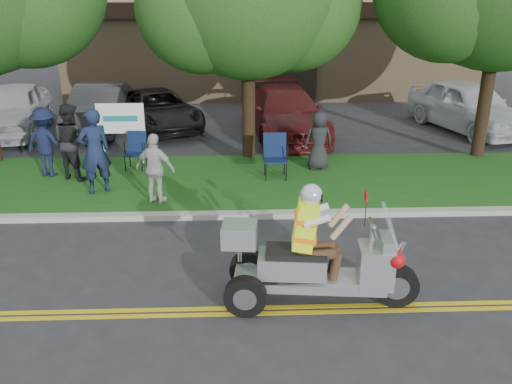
{
  "coord_description": "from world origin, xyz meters",
  "views": [
    {
      "loc": [
        0.13,
        -7.54,
        4.64
      ],
      "look_at": [
        0.5,
        2.0,
        0.98
      ],
      "focal_mm": 38.0,
      "sensor_mm": 36.0,
      "label": 1
    }
  ],
  "objects_px": {
    "spectator_adult_right": "(155,169)",
    "parked_car_far_right": "(468,106)",
    "spectator_adult_mid": "(71,141)",
    "parked_car_far_left": "(13,110)",
    "spectator_adult_left": "(95,151)",
    "parked_car_mid": "(158,110)",
    "lawn_chair_b": "(136,148)",
    "parked_car_right": "(286,113)",
    "trike_scooter": "(311,263)",
    "lawn_chair_a": "(275,153)",
    "parked_car_left": "(99,108)"
  },
  "relations": [
    {
      "from": "spectator_adult_right",
      "to": "parked_car_far_right",
      "type": "height_order",
      "value": "spectator_adult_right"
    },
    {
      "from": "spectator_adult_mid",
      "to": "spectator_adult_right",
      "type": "height_order",
      "value": "spectator_adult_mid"
    },
    {
      "from": "parked_car_far_left",
      "to": "spectator_adult_left",
      "type": "bearing_deg",
      "value": -62.37
    },
    {
      "from": "parked_car_mid",
      "to": "parked_car_far_right",
      "type": "bearing_deg",
      "value": -27.59
    },
    {
      "from": "lawn_chair_b",
      "to": "parked_car_right",
      "type": "bearing_deg",
      "value": 46.57
    },
    {
      "from": "trike_scooter",
      "to": "parked_car_right",
      "type": "distance_m",
      "value": 9.99
    },
    {
      "from": "lawn_chair_a",
      "to": "parked_car_far_left",
      "type": "height_order",
      "value": "parked_car_far_left"
    },
    {
      "from": "trike_scooter",
      "to": "spectator_adult_mid",
      "type": "xyz_separation_m",
      "value": [
        -5.17,
        5.77,
        0.36
      ]
    },
    {
      "from": "trike_scooter",
      "to": "parked_car_far_right",
      "type": "bearing_deg",
      "value": 63.11
    },
    {
      "from": "spectator_adult_left",
      "to": "spectator_adult_right",
      "type": "height_order",
      "value": "spectator_adult_left"
    },
    {
      "from": "parked_car_left",
      "to": "parked_car_far_right",
      "type": "relative_size",
      "value": 0.93
    },
    {
      "from": "spectator_adult_left",
      "to": "parked_car_left",
      "type": "distance_m",
      "value": 6.43
    },
    {
      "from": "trike_scooter",
      "to": "parked_car_mid",
      "type": "xyz_separation_m",
      "value": [
        -3.75,
        11.16,
        -0.04
      ]
    },
    {
      "from": "parked_car_left",
      "to": "parked_car_far_right",
      "type": "distance_m",
      "value": 12.42
    },
    {
      "from": "parked_car_mid",
      "to": "spectator_adult_right",
      "type": "bearing_deg",
      "value": -106.65
    },
    {
      "from": "spectator_adult_mid",
      "to": "parked_car_right",
      "type": "xyz_separation_m",
      "value": [
        5.68,
        4.21,
        -0.28
      ]
    },
    {
      "from": "parked_car_far_left",
      "to": "parked_car_right",
      "type": "bearing_deg",
      "value": -11.2
    },
    {
      "from": "spectator_adult_left",
      "to": "parked_car_mid",
      "type": "bearing_deg",
      "value": -124.07
    },
    {
      "from": "spectator_adult_right",
      "to": "spectator_adult_mid",
      "type": "bearing_deg",
      "value": -16.34
    },
    {
      "from": "lawn_chair_b",
      "to": "parked_car_mid",
      "type": "height_order",
      "value": "parked_car_mid"
    },
    {
      "from": "trike_scooter",
      "to": "parked_car_far_left",
      "type": "distance_m",
      "value": 13.54
    },
    {
      "from": "parked_car_mid",
      "to": "parked_car_far_right",
      "type": "height_order",
      "value": "parked_car_far_right"
    },
    {
      "from": "spectator_adult_right",
      "to": "parked_car_far_right",
      "type": "distance_m",
      "value": 11.52
    },
    {
      "from": "lawn_chair_a",
      "to": "lawn_chair_b",
      "type": "xyz_separation_m",
      "value": [
        -3.59,
        0.81,
        -0.07
      ]
    },
    {
      "from": "lawn_chair_b",
      "to": "spectator_adult_right",
      "type": "height_order",
      "value": "spectator_adult_right"
    },
    {
      "from": "parked_car_far_left",
      "to": "trike_scooter",
      "type": "bearing_deg",
      "value": -58.74
    },
    {
      "from": "trike_scooter",
      "to": "spectator_adult_mid",
      "type": "distance_m",
      "value": 7.76
    },
    {
      "from": "spectator_adult_mid",
      "to": "lawn_chair_b",
      "type": "bearing_deg",
      "value": -125.05
    },
    {
      "from": "spectator_adult_mid",
      "to": "spectator_adult_right",
      "type": "bearing_deg",
      "value": 171.31
    },
    {
      "from": "spectator_adult_mid",
      "to": "parked_car_mid",
      "type": "relative_size",
      "value": 0.41
    },
    {
      "from": "trike_scooter",
      "to": "parked_car_far_right",
      "type": "xyz_separation_m",
      "value": [
        6.69,
        10.44,
        0.15
      ]
    },
    {
      "from": "spectator_adult_left",
      "to": "parked_car_mid",
      "type": "height_order",
      "value": "spectator_adult_left"
    },
    {
      "from": "lawn_chair_a",
      "to": "lawn_chair_b",
      "type": "height_order",
      "value": "lawn_chair_a"
    },
    {
      "from": "trike_scooter",
      "to": "lawn_chair_b",
      "type": "height_order",
      "value": "trike_scooter"
    },
    {
      "from": "spectator_adult_right",
      "to": "trike_scooter",
      "type": "bearing_deg",
      "value": 146.46
    },
    {
      "from": "spectator_adult_right",
      "to": "parked_car_mid",
      "type": "xyz_separation_m",
      "value": [
        -0.87,
        7.13,
        -0.25
      ]
    },
    {
      "from": "parked_car_left",
      "to": "parked_car_right",
      "type": "relative_size",
      "value": 0.86
    },
    {
      "from": "spectator_adult_left",
      "to": "spectator_adult_right",
      "type": "distance_m",
      "value": 1.63
    },
    {
      "from": "parked_car_mid",
      "to": "parked_car_right",
      "type": "xyz_separation_m",
      "value": [
        4.26,
        -1.18,
        0.12
      ]
    },
    {
      "from": "spectator_adult_mid",
      "to": "spectator_adult_left",
      "type": "bearing_deg",
      "value": 157.19
    },
    {
      "from": "lawn_chair_a",
      "to": "parked_car_far_left",
      "type": "relative_size",
      "value": 0.23
    },
    {
      "from": "parked_car_left",
      "to": "parked_car_right",
      "type": "bearing_deg",
      "value": -10.19
    },
    {
      "from": "trike_scooter",
      "to": "lawn_chair_a",
      "type": "height_order",
      "value": "trike_scooter"
    },
    {
      "from": "spectator_adult_right",
      "to": "parked_car_far_left",
      "type": "xyz_separation_m",
      "value": [
        -5.55,
        6.56,
        -0.08
      ]
    },
    {
      "from": "parked_car_far_left",
      "to": "parked_car_left",
      "type": "relative_size",
      "value": 1.05
    },
    {
      "from": "trike_scooter",
      "to": "parked_car_right",
      "type": "bearing_deg",
      "value": 92.87
    },
    {
      "from": "spectator_adult_mid",
      "to": "parked_car_far_right",
      "type": "height_order",
      "value": "spectator_adult_mid"
    },
    {
      "from": "parked_car_left",
      "to": "parked_car_mid",
      "type": "bearing_deg",
      "value": 3.9
    },
    {
      "from": "lawn_chair_b",
      "to": "spectator_adult_left",
      "type": "bearing_deg",
      "value": -101.98
    },
    {
      "from": "lawn_chair_b",
      "to": "parked_car_mid",
      "type": "xyz_separation_m",
      "value": [
        -0.02,
        4.67,
        -0.01
      ]
    }
  ]
}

